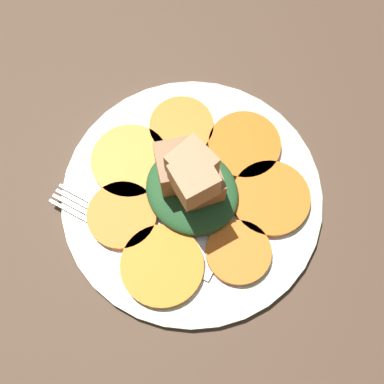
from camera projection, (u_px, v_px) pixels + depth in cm
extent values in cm
cube|color=#4C3828|center=(192.00, 201.00, 61.35)|extent=(120.00, 120.00, 2.00)
cylinder|color=beige|center=(192.00, 197.00, 59.94)|extent=(29.11, 29.11, 1.00)
cylinder|color=white|center=(192.00, 197.00, 59.89)|extent=(23.29, 23.29, 1.00)
cylinder|color=orange|center=(239.00, 253.00, 56.72)|extent=(6.98, 6.98, 0.91)
cylinder|color=orange|center=(271.00, 198.00, 58.76)|extent=(8.70, 8.70, 0.91)
cylinder|color=#D66115|center=(243.00, 143.00, 60.98)|extent=(8.27, 8.27, 0.91)
cylinder|color=orange|center=(181.00, 126.00, 61.70)|extent=(7.45, 7.45, 0.91)
cylinder|color=orange|center=(130.00, 161.00, 60.24)|extent=(8.85, 8.85, 0.91)
cylinder|color=orange|center=(122.00, 215.00, 58.11)|extent=(7.63, 7.63, 0.91)
cylinder|color=orange|center=(162.00, 266.00, 56.24)|extent=(8.85, 8.85, 0.91)
ellipsoid|color=#235128|center=(192.00, 191.00, 58.08)|extent=(10.61, 9.55, 2.74)
cube|color=brown|center=(178.00, 167.00, 55.11)|extent=(6.19, 6.19, 4.48)
cube|color=brown|center=(202.00, 183.00, 54.86)|extent=(5.16, 5.16, 3.85)
cube|color=brown|center=(191.00, 180.00, 55.01)|extent=(3.94, 3.94, 3.80)
cube|color=#9E754C|center=(194.00, 180.00, 50.90)|extent=(4.69, 4.69, 3.82)
cube|color=#9E754C|center=(192.00, 166.00, 51.43)|extent=(3.94, 3.94, 3.80)
cube|color=silver|center=(157.00, 248.00, 57.14)|extent=(12.69, 4.77, 0.40)
cube|color=silver|center=(100.00, 217.00, 58.30)|extent=(2.17, 2.66, 0.40)
cube|color=silver|center=(69.00, 211.00, 58.54)|extent=(4.96, 1.76, 0.40)
cube|color=silver|center=(73.00, 206.00, 58.74)|extent=(4.96, 1.76, 0.40)
cube|color=silver|center=(76.00, 201.00, 58.93)|extent=(4.96, 1.76, 0.40)
cube|color=silver|center=(79.00, 196.00, 59.13)|extent=(4.96, 1.76, 0.40)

